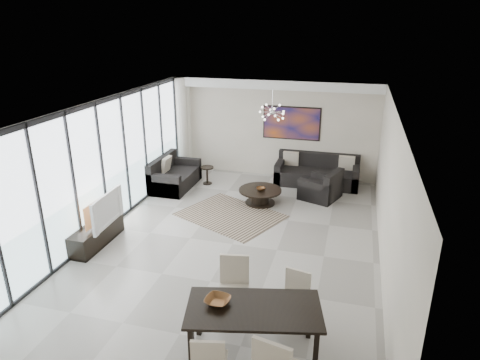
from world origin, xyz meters
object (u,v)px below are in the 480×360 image
(television, at_px, (102,209))
(dining_table, at_px, (254,313))
(sofa_main, at_px, (317,174))
(tv_console, at_px, (97,234))
(coffee_table, at_px, (260,195))

(television, relative_size, dining_table, 0.58)
(sofa_main, distance_m, dining_table, 7.05)
(television, height_order, dining_table, television)
(tv_console, bearing_deg, television, 22.14)
(tv_console, xyz_separation_m, dining_table, (3.93, -2.21, 0.46))
(tv_console, relative_size, television, 1.26)
(tv_console, distance_m, dining_table, 4.53)
(tv_console, xyz_separation_m, television, (0.16, 0.07, 0.57))
(television, bearing_deg, coffee_table, -45.24)
(coffee_table, distance_m, television, 4.03)
(sofa_main, bearing_deg, dining_table, -91.50)
(sofa_main, height_order, television, television)
(coffee_table, height_order, dining_table, dining_table)
(sofa_main, relative_size, tv_console, 1.58)
(coffee_table, bearing_deg, television, -132.33)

